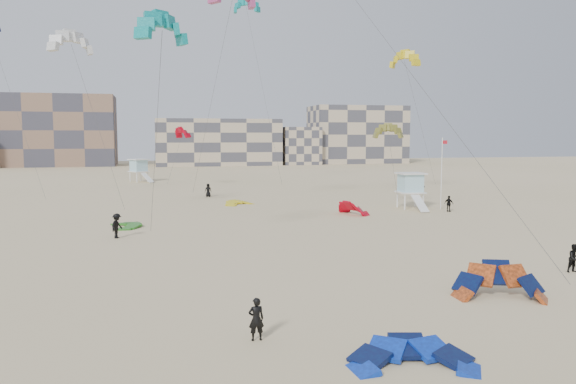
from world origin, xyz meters
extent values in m
plane|color=beige|center=(0.00, 0.00, 0.00)|extent=(320.00, 320.00, 0.00)
imported|color=black|center=(-2.71, 0.66, 0.82)|extent=(0.62, 0.42, 1.64)
imported|color=black|center=(16.54, 6.92, 0.80)|extent=(0.79, 0.62, 1.61)
imported|color=black|center=(-9.13, 23.91, 0.93)|extent=(1.19, 1.39, 1.87)
imported|color=black|center=(22.61, 31.54, 0.81)|extent=(0.86, 1.02, 1.63)
imported|color=black|center=(0.21, 51.17, 0.84)|extent=(0.91, 0.69, 1.67)
imported|color=black|center=(28.17, 48.77, 0.87)|extent=(1.08, 1.69, 1.74)
cylinder|color=#3F3F3F|center=(-6.14, 18.46, 7.51)|extent=(1.04, 4.49, 13.03)
cylinder|color=#3F3F3F|center=(9.94, 16.62, 13.12)|extent=(3.68, 30.12, 24.26)
cylinder|color=#3F3F3F|center=(-11.06, 33.19, 8.33)|extent=(4.20, 1.04, 14.66)
cylinder|color=#3F3F3F|center=(-0.26, 41.51, 11.03)|extent=(3.42, 11.62, 20.08)
cylinder|color=#3F3F3F|center=(17.44, 33.74, 4.50)|extent=(0.36, 2.10, 7.01)
cylinder|color=#3F3F3F|center=(27.69, 48.20, 8.92)|extent=(7.83, 5.92, 15.86)
cylinder|color=#3F3F3F|center=(-20.48, 45.82, 10.37)|extent=(5.99, 4.63, 18.75)
cylinder|color=#3F3F3F|center=(8.91, 59.11, 13.60)|extent=(3.59, 7.52, 25.21)
cylinder|color=#3F3F3F|center=(-3.40, 62.39, 4.50)|extent=(2.48, 5.70, 7.02)
cube|color=white|center=(19.96, 34.88, 1.73)|extent=(2.69, 2.69, 0.13)
cube|color=#A4D5E1|center=(19.96, 34.88, 2.72)|extent=(2.21, 2.21, 1.85)
cube|color=white|center=(19.96, 34.88, 3.72)|extent=(2.79, 2.79, 0.15)
cube|color=white|center=(19.96, 32.38, 0.83)|extent=(1.03, 2.66, 1.53)
cube|color=white|center=(-8.88, 77.25, 1.75)|extent=(3.63, 3.63, 0.13)
cube|color=#A4D5E1|center=(-8.88, 77.25, 2.75)|extent=(2.98, 2.98, 1.87)
cube|color=white|center=(-8.88, 77.25, 3.76)|extent=(3.76, 3.76, 0.15)
cube|color=white|center=(-8.88, 74.72, 0.84)|extent=(2.25, 2.72, 1.55)
cylinder|color=white|center=(22.84, 33.63, 3.73)|extent=(0.09, 0.09, 7.46)
cube|color=red|center=(23.12, 33.63, 6.99)|extent=(0.56, 0.02, 0.37)
cube|color=#83634F|center=(-30.00, 134.00, 9.00)|extent=(28.00, 14.00, 18.00)
cube|color=#C2AE8E|center=(10.00, 130.00, 6.00)|extent=(32.00, 16.00, 12.00)
cube|color=#C2AE8E|center=(50.00, 132.00, 8.00)|extent=(26.00, 14.00, 16.00)
cube|color=#C2AE8E|center=(32.00, 128.00, 5.00)|extent=(10.00, 10.00, 10.00)
camera|label=1|loc=(-6.27, -19.43, 7.63)|focal=35.00mm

